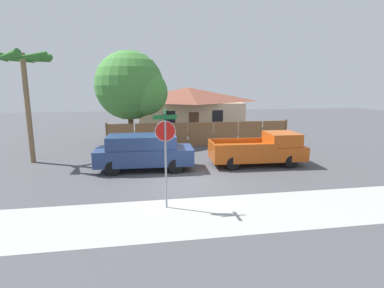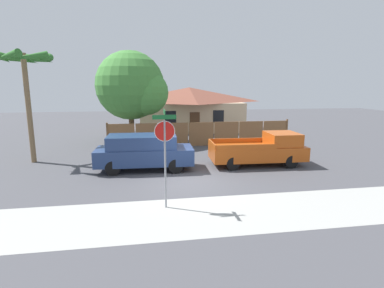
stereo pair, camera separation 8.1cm
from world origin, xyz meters
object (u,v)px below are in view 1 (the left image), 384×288
object	(u,v)px
oak_tree	(133,87)
red_suv	(144,151)
stop_sign	(165,143)
palm_tree	(24,67)
house	(188,108)
orange_pickup	(261,150)

from	to	relation	value
oak_tree	red_suv	bearing A→B (deg)	-85.22
red_suv	stop_sign	size ratio (longest dim) A/B	1.42
red_suv	palm_tree	bearing A→B (deg)	159.43
oak_tree	stop_sign	xyz separation A→B (m)	(1.37, -12.77, -1.84)
house	red_suv	bearing A→B (deg)	-107.64
red_suv	stop_sign	distance (m)	5.35
palm_tree	red_suv	bearing A→B (deg)	-22.83
orange_pickup	stop_sign	world-z (taller)	stop_sign
orange_pickup	house	bearing A→B (deg)	99.65
house	palm_tree	world-z (taller)	palm_tree
palm_tree	orange_pickup	xyz separation A→B (m)	(12.70, -2.66, -4.45)
oak_tree	orange_pickup	distance (m)	10.95
house	orange_pickup	xyz separation A→B (m)	(1.86, -14.35, -1.30)
orange_pickup	stop_sign	xyz separation A→B (m)	(-5.69, -5.11, 1.54)
house	stop_sign	world-z (taller)	house
palm_tree	orange_pickup	distance (m)	13.72
oak_tree	stop_sign	size ratio (longest dim) A/B	1.95
oak_tree	red_suv	size ratio (longest dim) A/B	1.37
oak_tree	palm_tree	world-z (taller)	oak_tree
oak_tree	palm_tree	distance (m)	7.62
oak_tree	orange_pickup	bearing A→B (deg)	-47.35
orange_pickup	stop_sign	bearing A→B (deg)	-135.84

